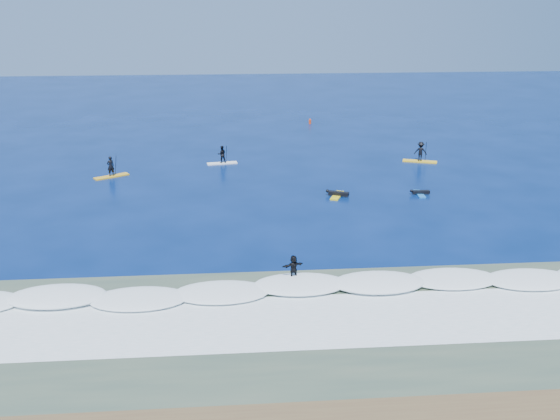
{
  "coord_description": "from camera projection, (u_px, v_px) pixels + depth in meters",
  "views": [
    {
      "loc": [
        -2.31,
        -38.12,
        14.2
      ],
      "look_at": [
        0.79,
        0.82,
        0.6
      ],
      "focal_mm": 40.0,
      "sensor_mm": 36.0,
      "label": 1
    }
  ],
  "objects": [
    {
      "name": "shallow_water",
      "position": [
        289.0,
        333.0,
        27.55
      ],
      "size": [
        90.0,
        13.0,
        0.01
      ],
      "primitive_type": "cube",
      "color": "#34473A",
      "rests_on": "ground"
    },
    {
      "name": "sup_paddler_center",
      "position": [
        222.0,
        156.0,
        54.71
      ],
      "size": [
        2.71,
        1.08,
        1.85
      ],
      "rotation": [
        0.0,
        0.0,
        0.16
      ],
      "color": "white",
      "rests_on": "ground"
    },
    {
      "name": "breaking_wave",
      "position": [
        281.0,
        292.0,
        31.32
      ],
      "size": [
        40.0,
        6.0,
        0.3
      ],
      "primitive_type": "cube",
      "color": "white",
      "rests_on": "ground"
    },
    {
      "name": "marker_buoy",
      "position": [
        310.0,
        121.0,
        71.6
      ],
      "size": [
        0.29,
        0.29,
        0.7
      ],
      "rotation": [
        0.0,
        0.0,
        0.31
      ],
      "color": "red",
      "rests_on": "ground"
    },
    {
      "name": "sup_paddler_left",
      "position": [
        111.0,
        170.0,
        50.77
      ],
      "size": [
        2.79,
        2.11,
        2.0
      ],
      "rotation": [
        0.0,
        0.0,
        0.56
      ],
      "color": "gold",
      "rests_on": "ground"
    },
    {
      "name": "prone_paddler_near",
      "position": [
        337.0,
        194.0,
        46.09
      ],
      "size": [
        1.69,
        2.24,
        0.46
      ],
      "rotation": [
        0.0,
        0.0,
        1.18
      ],
      "color": "yellow",
      "rests_on": "ground"
    },
    {
      "name": "sup_paddler_right",
      "position": [
        420.0,
        153.0,
        55.29
      ],
      "size": [
        3.07,
        1.69,
        2.1
      ],
      "rotation": [
        0.0,
        0.0,
        -0.34
      ],
      "color": "yellow",
      "rests_on": "ground"
    },
    {
      "name": "prone_paddler_far",
      "position": [
        420.0,
        193.0,
        46.47
      ],
      "size": [
        1.49,
        1.89,
        0.39
      ],
      "rotation": [
        0.0,
        0.0,
        1.54
      ],
      "color": "blue",
      "rests_on": "ground"
    },
    {
      "name": "whitewater",
      "position": [
        287.0,
        322.0,
        28.49
      ],
      "size": [
        34.0,
        5.0,
        0.02
      ],
      "primitive_type": "cube",
      "color": "silver",
      "rests_on": "ground"
    },
    {
      "name": "ground",
      "position": [
        269.0,
        223.0,
        40.73
      ],
      "size": [
        160.0,
        160.0,
        0.0
      ],
      "primitive_type": "plane",
      "color": "#031642",
      "rests_on": "ground"
    },
    {
      "name": "wave_surfer",
      "position": [
        293.0,
        269.0,
        32.13
      ],
      "size": [
        1.94,
        1.11,
        1.36
      ],
      "rotation": [
        0.0,
        0.0,
        0.34
      ],
      "color": "white",
      "rests_on": "breaking_wave"
    }
  ]
}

